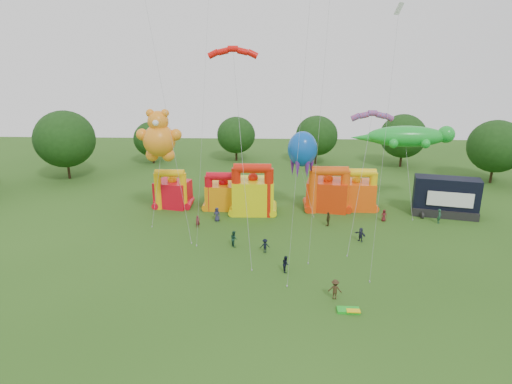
{
  "coord_description": "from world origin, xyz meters",
  "views": [
    {
      "loc": [
        -0.9,
        -34.25,
        22.75
      ],
      "look_at": [
        -2.76,
        18.0,
        5.8
      ],
      "focal_mm": 32.0,
      "sensor_mm": 36.0,
      "label": 1
    }
  ],
  "objects_px": {
    "bouncy_castle_0": "(173,192)",
    "teddy_bear_kite": "(158,150)",
    "octopus_kite": "(304,162)",
    "spectator_0": "(217,214)",
    "stage_trailer": "(446,197)",
    "bouncy_castle_2": "(253,194)",
    "gecko_kite": "(407,141)",
    "spectator_4": "(328,219)"
  },
  "relations": [
    {
      "from": "bouncy_castle_0",
      "to": "gecko_kite",
      "type": "distance_m",
      "value": 34.49
    },
    {
      "from": "stage_trailer",
      "to": "gecko_kite",
      "type": "relative_size",
      "value": 0.62
    },
    {
      "from": "bouncy_castle_0",
      "to": "stage_trailer",
      "type": "relative_size",
      "value": 0.65
    },
    {
      "from": "bouncy_castle_2",
      "to": "stage_trailer",
      "type": "relative_size",
      "value": 0.83
    },
    {
      "from": "octopus_kite",
      "to": "spectator_0",
      "type": "bearing_deg",
      "value": -161.95
    },
    {
      "from": "teddy_bear_kite",
      "to": "octopus_kite",
      "type": "xyz_separation_m",
      "value": [
        18.96,
        4.11,
        -2.44
      ]
    },
    {
      "from": "stage_trailer",
      "to": "spectator_0",
      "type": "xyz_separation_m",
      "value": [
        -31.48,
        -3.48,
        -1.66
      ]
    },
    {
      "from": "bouncy_castle_2",
      "to": "spectator_4",
      "type": "bearing_deg",
      "value": -24.78
    },
    {
      "from": "bouncy_castle_0",
      "to": "spectator_4",
      "type": "distance_m",
      "value": 22.98
    },
    {
      "from": "spectator_0",
      "to": "teddy_bear_kite",
      "type": "bearing_deg",
      "value": -161.62
    },
    {
      "from": "bouncy_castle_0",
      "to": "octopus_kite",
      "type": "bearing_deg",
      "value": -5.46
    },
    {
      "from": "octopus_kite",
      "to": "spectator_4",
      "type": "relative_size",
      "value": 6.07
    },
    {
      "from": "bouncy_castle_2",
      "to": "teddy_bear_kite",
      "type": "relative_size",
      "value": 0.5
    },
    {
      "from": "stage_trailer",
      "to": "octopus_kite",
      "type": "xyz_separation_m",
      "value": [
        -19.8,
        0.32,
        4.81
      ]
    },
    {
      "from": "octopus_kite",
      "to": "bouncy_castle_0",
      "type": "bearing_deg",
      "value": 174.54
    },
    {
      "from": "stage_trailer",
      "to": "teddy_bear_kite",
      "type": "relative_size",
      "value": 0.6
    },
    {
      "from": "bouncy_castle_2",
      "to": "teddy_bear_kite",
      "type": "bearing_deg",
      "value": -162.68
    },
    {
      "from": "gecko_kite",
      "to": "teddy_bear_kite",
      "type": "bearing_deg",
      "value": -167.05
    },
    {
      "from": "teddy_bear_kite",
      "to": "octopus_kite",
      "type": "distance_m",
      "value": 19.55
    },
    {
      "from": "bouncy_castle_0",
      "to": "teddy_bear_kite",
      "type": "distance_m",
      "value": 9.63
    },
    {
      "from": "teddy_bear_kite",
      "to": "spectator_4",
      "type": "relative_size",
      "value": 7.88
    },
    {
      "from": "bouncy_castle_2",
      "to": "stage_trailer",
      "type": "xyz_separation_m",
      "value": [
        26.76,
        0.04,
        -0.22
      ]
    },
    {
      "from": "stage_trailer",
      "to": "gecko_kite",
      "type": "distance_m",
      "value": 9.52
    },
    {
      "from": "teddy_bear_kite",
      "to": "spectator_0",
      "type": "distance_m",
      "value": 11.51
    },
    {
      "from": "bouncy_castle_0",
      "to": "octopus_kite",
      "type": "relative_size",
      "value": 0.51
    },
    {
      "from": "teddy_bear_kite",
      "to": "stage_trailer",
      "type": "bearing_deg",
      "value": 5.57
    },
    {
      "from": "bouncy_castle_0",
      "to": "spectator_0",
      "type": "relative_size",
      "value": 3.09
    },
    {
      "from": "bouncy_castle_2",
      "to": "gecko_kite",
      "type": "bearing_deg",
      "value": 10.47
    },
    {
      "from": "octopus_kite",
      "to": "spectator_4",
      "type": "height_order",
      "value": "octopus_kite"
    },
    {
      "from": "bouncy_castle_2",
      "to": "teddy_bear_kite",
      "type": "distance_m",
      "value": 14.4
    },
    {
      "from": "bouncy_castle_2",
      "to": "spectator_0",
      "type": "bearing_deg",
      "value": -143.88
    },
    {
      "from": "spectator_0",
      "to": "octopus_kite",
      "type": "bearing_deg",
      "value": 34.09
    },
    {
      "from": "spectator_0",
      "to": "spectator_4",
      "type": "xyz_separation_m",
      "value": [
        14.78,
        -1.2,
        -0.0
      ]
    },
    {
      "from": "teddy_bear_kite",
      "to": "spectator_0",
      "type": "height_order",
      "value": "teddy_bear_kite"
    },
    {
      "from": "bouncy_castle_0",
      "to": "stage_trailer",
      "type": "bearing_deg",
      "value": -3.15
    },
    {
      "from": "octopus_kite",
      "to": "spectator_4",
      "type": "distance_m",
      "value": 8.75
    },
    {
      "from": "bouncy_castle_2",
      "to": "octopus_kite",
      "type": "bearing_deg",
      "value": 3.0
    },
    {
      "from": "stage_trailer",
      "to": "teddy_bear_kite",
      "type": "bearing_deg",
      "value": -174.43
    },
    {
      "from": "bouncy_castle_0",
      "to": "bouncy_castle_2",
      "type": "height_order",
      "value": "bouncy_castle_2"
    },
    {
      "from": "bouncy_castle_0",
      "to": "spectator_0",
      "type": "height_order",
      "value": "bouncy_castle_0"
    },
    {
      "from": "octopus_kite",
      "to": "stage_trailer",
      "type": "bearing_deg",
      "value": -0.94
    },
    {
      "from": "bouncy_castle_2",
      "to": "spectator_4",
      "type": "xyz_separation_m",
      "value": [
        10.06,
        -4.64,
        -1.88
      ]
    }
  ]
}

